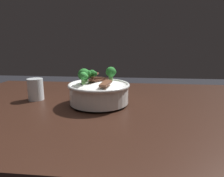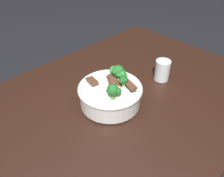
# 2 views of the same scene
# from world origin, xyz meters

# --- Properties ---
(dining_table) EXTENTS (1.48, 0.88, 0.76)m
(dining_table) POSITION_xyz_m (0.00, 0.00, 0.65)
(dining_table) COLOR black
(dining_table) RESTS_ON ground
(rice_bowl) EXTENTS (0.24, 0.24, 0.15)m
(rice_bowl) POSITION_xyz_m (-0.06, 0.00, 0.82)
(rice_bowl) COLOR white
(rice_bowl) RESTS_ON dining_table
(drinking_glass) EXTENTS (0.07, 0.07, 0.09)m
(drinking_glass) POSITION_xyz_m (-0.35, 0.04, 0.80)
(drinking_glass) COLOR white
(drinking_glass) RESTS_ON dining_table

